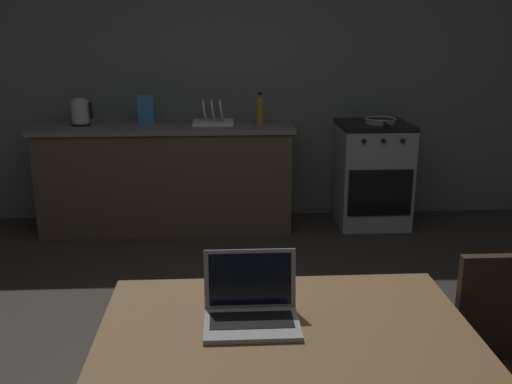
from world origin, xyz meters
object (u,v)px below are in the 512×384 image
at_px(stove_oven, 372,174).
at_px(cereal_box, 146,110).
at_px(electric_kettle, 80,113).
at_px(dish_rack, 213,119).
at_px(laptop, 251,309).
at_px(frying_pan, 381,120).
at_px(dining_table, 286,347).
at_px(bottle, 260,110).

distance_m(stove_oven, cereal_box, 2.03).
distance_m(electric_kettle, dish_rack, 1.11).
height_order(stove_oven, dish_rack, dish_rack).
relative_size(laptop, cereal_box, 1.28).
bearing_deg(frying_pan, stove_oven, 150.37).
bearing_deg(dining_table, bottle, 87.93).
bearing_deg(cereal_box, electric_kettle, -177.88).
xyz_separation_m(dining_table, frying_pan, (1.15, 3.20, 0.26)).
height_order(bottle, cereal_box, bottle).
bearing_deg(dining_table, frying_pan, 70.19).
bearing_deg(dish_rack, laptop, -86.99).
distance_m(laptop, bottle, 3.14).
xyz_separation_m(stove_oven, laptop, (-1.22, -3.17, 0.34)).
bearing_deg(cereal_box, dining_table, -75.43).
distance_m(laptop, dish_rack, 3.18).
xyz_separation_m(laptop, frying_pan, (1.26, 3.15, 0.14)).
relative_size(electric_kettle, bottle, 0.84).
xyz_separation_m(bottle, dish_rack, (-0.39, 0.05, -0.08)).
xyz_separation_m(stove_oven, dining_table, (-1.11, -3.22, 0.22)).
bearing_deg(dish_rack, cereal_box, 177.96).
distance_m(stove_oven, dish_rack, 1.47).
distance_m(cereal_box, dish_rack, 0.57).
bearing_deg(cereal_box, stove_oven, -0.66).
bearing_deg(dish_rack, dining_table, -85.03).
relative_size(bottle, dish_rack, 0.80).
bearing_deg(dining_table, laptop, 157.38).
distance_m(dining_table, bottle, 3.20).
height_order(stove_oven, electric_kettle, electric_kettle).
xyz_separation_m(stove_oven, bottle, (-0.99, -0.05, 0.58)).
relative_size(dining_table, electric_kettle, 5.52).
height_order(electric_kettle, cereal_box, cereal_box).
bearing_deg(electric_kettle, bottle, -1.91).
bearing_deg(dining_table, dish_rack, 94.97).
bearing_deg(laptop, dish_rack, 101.70).
bearing_deg(frying_pan, dish_rack, 178.90).
bearing_deg(dish_rack, frying_pan, -1.10).
bearing_deg(dining_table, cereal_box, 104.57).
height_order(laptop, bottle, bottle).
xyz_separation_m(dining_table, bottle, (0.11, 3.17, 0.37)).
relative_size(bottle, frying_pan, 0.61).
height_order(stove_oven, frying_pan, frying_pan).
bearing_deg(stove_oven, dish_rack, 179.90).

